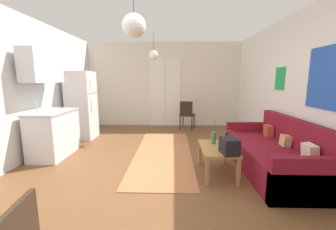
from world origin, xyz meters
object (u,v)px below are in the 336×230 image
at_px(couch, 275,155).
at_px(handbag, 229,146).
at_px(bamboo_vase, 214,138).
at_px(accent_chair, 187,114).
at_px(pendant_lamp_near, 134,26).
at_px(refrigerator, 82,105).
at_px(coffee_table, 218,151).
at_px(pendant_lamp_far, 154,55).

height_order(couch, handbag, couch).
xyz_separation_m(bamboo_vase, accent_chair, (-0.26, 2.86, -0.05)).
relative_size(couch, pendant_lamp_near, 3.22).
distance_m(bamboo_vase, accent_chair, 2.87).
xyz_separation_m(couch, refrigerator, (-4.04, 1.91, 0.58)).
bearing_deg(bamboo_vase, coffee_table, -80.65).
bearing_deg(handbag, pendant_lamp_near, -172.33).
distance_m(couch, refrigerator, 4.51).
bearing_deg(pendant_lamp_near, refrigerator, 126.07).
xyz_separation_m(handbag, pendant_lamp_far, (-1.31, 2.50, 1.55)).
relative_size(accent_chair, pendant_lamp_near, 1.32).
relative_size(couch, accent_chair, 2.45).
bearing_deg(pendant_lamp_far, handbag, -62.34).
xyz_separation_m(pendant_lamp_near, pendant_lamp_far, (-0.00, 2.67, -0.06)).
distance_m(couch, pendant_lamp_near, 2.97).
xyz_separation_m(accent_chair, pendant_lamp_near, (-0.91, -3.53, 1.68)).
bearing_deg(pendant_lamp_far, refrigerator, -175.63).
height_order(coffee_table, refrigerator, refrigerator).
distance_m(coffee_table, refrigerator, 3.71).
height_order(coffee_table, handbag, handbag).
bearing_deg(couch, bamboo_vase, 177.00).
height_order(bamboo_vase, pendant_lamp_near, pendant_lamp_near).
distance_m(couch, pendant_lamp_far, 3.53).
distance_m(couch, handbag, 1.03).
bearing_deg(handbag, pendant_lamp_far, 117.66).
bearing_deg(couch, coffee_table, -171.85).
height_order(coffee_table, accent_chair, accent_chair).
xyz_separation_m(coffee_table, accent_chair, (-0.29, 3.05, 0.11)).
height_order(couch, bamboo_vase, couch).
xyz_separation_m(handbag, refrigerator, (-3.15, 2.36, 0.29)).
relative_size(handbag, refrigerator, 0.20).
relative_size(accent_chair, pendant_lamp_far, 1.26).
xyz_separation_m(coffee_table, pendant_lamp_near, (-1.21, -0.48, 1.79)).
height_order(handbag, accent_chair, accent_chair).
bearing_deg(pendant_lamp_near, handbag, 7.67).
distance_m(pendant_lamp_near, pendant_lamp_far, 2.67).
bearing_deg(refrigerator, bamboo_vase, -31.64).
relative_size(bamboo_vase, pendant_lamp_far, 0.59).
bearing_deg(pendant_lamp_far, accent_chair, 43.16).
bearing_deg(coffee_table, refrigerator, 146.03).
bearing_deg(coffee_table, couch, 8.15).
bearing_deg(bamboo_vase, pendant_lamp_far, 120.45).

